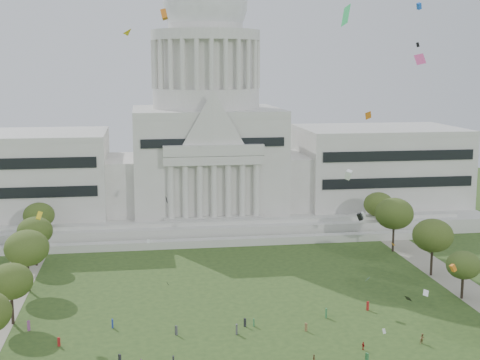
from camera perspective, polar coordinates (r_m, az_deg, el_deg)
capitol at (r=204.13m, az=-2.86°, el=2.75°), size 160.00×64.50×91.30m
row_tree_l_3 at (r=130.27m, az=-18.99°, el=-8.18°), size 8.12×8.12×11.55m
row_tree_r_3 at (r=144.07m, az=18.54°, el=-6.90°), size 7.01×7.01×9.98m
row_tree_l_4 at (r=147.43m, az=-17.73°, el=-5.55°), size 9.29×9.29×13.21m
row_tree_r_4 at (r=157.12m, az=16.13°, el=-4.57°), size 9.19×9.19×13.06m
row_tree_l_5 at (r=165.63m, az=-17.10°, el=-4.20°), size 8.33×8.33×11.85m
row_tree_r_5 at (r=174.49m, az=13.02°, el=-2.81°), size 9.82×9.82×13.96m
row_tree_l_6 at (r=183.37m, az=-16.79°, el=-2.90°), size 8.19×8.19×11.64m
row_tree_r_6 at (r=192.02m, az=11.74°, el=-2.06°), size 8.42×8.42×11.97m
person_2 at (r=121.71m, az=15.31°, el=-12.92°), size 1.03×0.84×1.83m
person_4 at (r=111.18m, az=6.33°, el=-14.95°), size 0.50×0.91×1.55m
person_10 at (r=117.20m, az=10.47°, el=-13.75°), size 0.66×0.92×1.42m
distant_crowd at (r=113.20m, az=-3.95°, el=-14.39°), size 64.28×34.97×1.91m
kite_swarm at (r=102.13m, az=3.91°, el=-2.87°), size 87.71×102.96×65.53m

